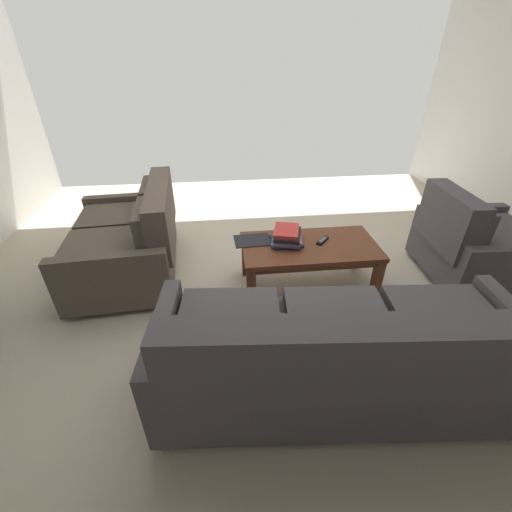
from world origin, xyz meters
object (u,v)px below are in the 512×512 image
(tv_remote, at_px, (323,240))
(loose_magazine, at_px, (252,240))
(loveseat_near, at_px, (131,240))
(sofa_main, at_px, (341,356))
(book_stack, at_px, (287,236))
(armchair_side, at_px, (474,245))
(coffee_table, at_px, (309,251))

(tv_remote, distance_m, loose_magazine, 0.60)
(tv_remote, bearing_deg, loveseat_near, -12.36)
(tv_remote, bearing_deg, sofa_main, 79.46)
(book_stack, height_order, loose_magazine, book_stack)
(armchair_side, height_order, loose_magazine, armchair_side)
(book_stack, xyz_separation_m, tv_remote, (-0.31, 0.02, -0.05))
(loveseat_near, xyz_separation_m, coffee_table, (-1.57, 0.41, 0.02))
(armchair_side, height_order, tv_remote, armchair_side)
(coffee_table, relative_size, tv_remote, 7.69)
(loveseat_near, relative_size, coffee_table, 1.19)
(book_stack, relative_size, tv_remote, 2.24)
(coffee_table, bearing_deg, armchair_side, 178.93)
(coffee_table, bearing_deg, tv_remote, -162.25)
(sofa_main, bearing_deg, loose_magazine, -73.46)
(sofa_main, height_order, coffee_table, sofa_main)
(armchair_side, xyz_separation_m, loose_magazine, (1.98, -0.15, 0.09))
(armchair_side, distance_m, loose_magazine, 1.99)
(book_stack, relative_size, loose_magazine, 1.08)
(coffee_table, relative_size, armchair_side, 1.20)
(tv_remote, bearing_deg, armchair_side, 177.26)
(armchair_side, xyz_separation_m, tv_remote, (1.38, -0.07, 0.10))
(loveseat_near, height_order, coffee_table, loveseat_near)
(sofa_main, bearing_deg, armchair_side, -145.08)
(sofa_main, xyz_separation_m, armchair_side, (-1.60, -1.12, -0.02))
(coffee_table, xyz_separation_m, loose_magazine, (0.48, -0.12, 0.07))
(book_stack, bearing_deg, armchair_side, 177.20)
(sofa_main, height_order, loose_magazine, sofa_main)
(coffee_table, bearing_deg, loveseat_near, -14.59)
(book_stack, bearing_deg, loveseat_near, -14.38)
(sofa_main, distance_m, loose_magazine, 1.32)
(armchair_side, relative_size, loose_magazine, 3.08)
(sofa_main, relative_size, armchair_side, 2.27)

